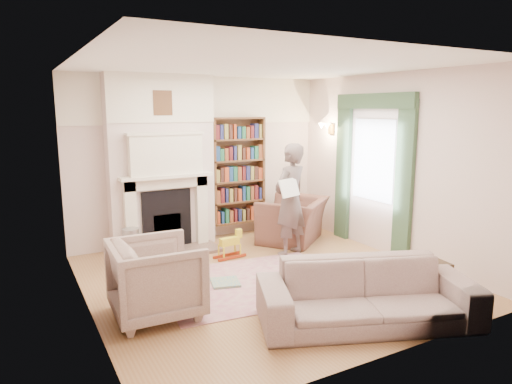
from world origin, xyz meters
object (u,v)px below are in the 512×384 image
bookcase (238,171)px  man_reading (290,200)px  coffee_table (416,280)px  armchair_left (156,278)px  rocking_horse (229,244)px  paraffin_heater (131,247)px  armchair_reading (293,220)px  sofa (367,294)px

bookcase → man_reading: bookcase is taller
bookcase → coffee_table: bearing=-79.8°
armchair_left → man_reading: 2.73m
rocking_horse → coffee_table: bearing=-67.0°
bookcase → coffee_table: 3.74m
paraffin_heater → coffee_table: bearing=-46.1°
bookcase → armchair_reading: 1.32m
paraffin_heater → rocking_horse: paraffin_heater is taller
coffee_table → paraffin_heater: 3.95m
armchair_reading → rocking_horse: 1.40m
armchair_reading → sofa: size_ratio=0.50×
rocking_horse → paraffin_heater: bearing=157.9°
armchair_reading → man_reading: size_ratio=0.65×
armchair_reading → sofa: 3.13m
bookcase → paraffin_heater: size_ratio=3.36×
armchair_reading → armchair_left: size_ratio=1.21×
bookcase → rocking_horse: 1.63m
man_reading → sofa: bearing=57.7°
paraffin_heater → rocking_horse: size_ratio=1.12×
armchair_left → man_reading: bearing=-63.6°
rocking_horse → man_reading: bearing=-23.6°
coffee_table → paraffin_heater: paraffin_heater is taller
coffee_table → paraffin_heater: size_ratio=1.27×
armchair_left → armchair_reading: bearing=-57.4°
bookcase → rocking_horse: bearing=-122.1°
bookcase → paraffin_heater: 2.39m
rocking_horse → armchair_left: bearing=-143.7°
armchair_reading → rocking_horse: size_ratio=2.33×
man_reading → coffee_table: (0.43, -2.15, -0.65)m
paraffin_heater → armchair_reading: bearing=-2.0°
paraffin_heater → rocking_horse: (1.39, -0.41, -0.06)m
bookcase → paraffin_heater: bookcase is taller
bookcase → rocking_horse: bookcase is taller
armchair_left → rocking_horse: 2.10m
armchair_left → sofa: (1.91, -1.26, -0.10)m
bookcase → rocking_horse: size_ratio=3.77×
rocking_horse → bookcase: bearing=52.1°
man_reading → rocking_horse: 1.16m
armchair_left → rocking_horse: (1.55, 1.40, -0.22)m
bookcase → coffee_table: bookcase is taller
armchair_reading → paraffin_heater: 2.75m
armchair_reading → armchair_left: armchair_left is taller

